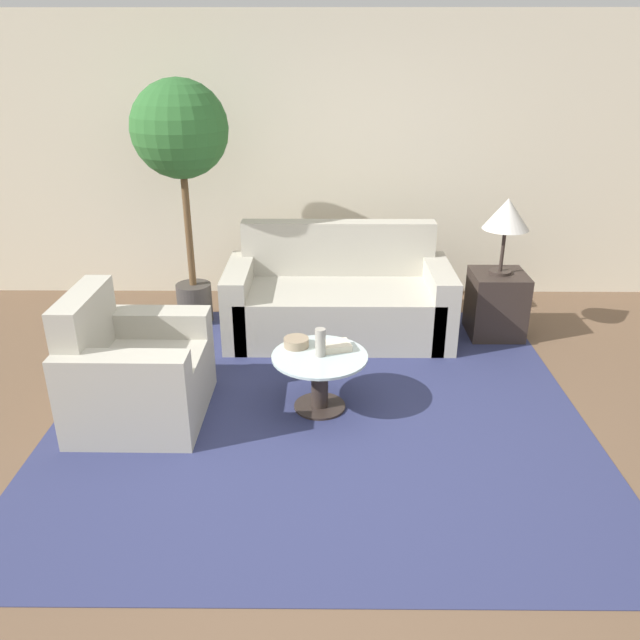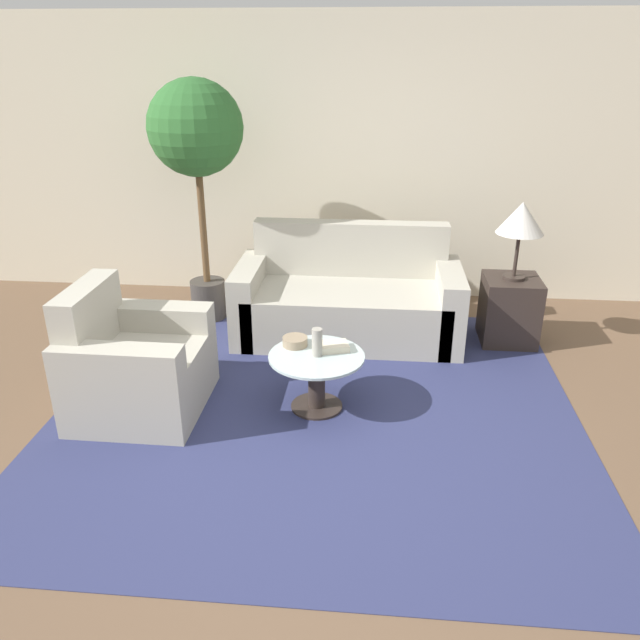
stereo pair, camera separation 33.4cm
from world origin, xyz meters
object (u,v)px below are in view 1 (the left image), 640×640
Objects in this scene: table_lamp at (507,215)px; vase at (320,342)px; potted_plant at (181,142)px; sofa_main at (338,300)px; armchair at (132,376)px; coffee_table at (320,374)px; bowl at (296,342)px; book_stack at (334,346)px.

table_lamp is 3.26× the size of vase.
potted_plant is 10.77× the size of vase.
sofa_main is 2.08× the size of armchair.
sofa_main is at bearing 83.49° from vase.
potted_plant is at bearing 127.38° from coffee_table.
coffee_table is (-0.15, -1.27, -0.03)m from sofa_main.
coffee_table is 2.29m from potted_plant.
sofa_main reaches higher than coffee_table.
bowl is 0.26m from book_stack.
coffee_table is 3.34× the size of vase.
book_stack is (0.26, -0.04, -0.01)m from bowl.
bowl is at bearing -146.62° from table_lamp.
table_lamp reaches higher than sofa_main.
book_stack is at bearing 45.30° from vase.
vase is at bearing -85.25° from armchair.
book_stack is (0.09, 0.09, 0.16)m from coffee_table.
sofa_main is 9.72× the size of vase.
armchair is 2.04m from potted_plant.
sofa_main is 1.28m from coffee_table.
coffee_table is at bearing -85.16° from armchair.
bowl is 0.69× the size of book_stack.
potted_plant is 8.32× the size of book_stack.
vase reaches higher than coffee_table.
table_lamp is at bearing 39.35° from coffee_table.
bowl is (-0.17, 0.14, -0.07)m from vase.
potted_plant is at bearing 174.28° from table_lamp.
sofa_main reaches higher than vase.
vase is 0.22m from bowl.
armchair is 1.26m from vase.
table_lamp reaches higher than bowl.
coffee_table is (1.24, 0.09, -0.03)m from armchair.
book_stack is at bearing -92.66° from sofa_main.
vase is at bearing -52.56° from potted_plant.
armchair is at bearing -175.78° from vase.
bowl is at bearing 154.69° from book_stack.
potted_plant is (0.10, 1.58, 1.28)m from armchair.
coffee_table is 0.24m from vase.
vase is (-1.49, -1.23, -0.55)m from table_lamp.
book_stack is at bearing -9.96° from bowl.
vase is at bearing -96.51° from sofa_main.
sofa_main is at bearing 177.91° from table_lamp.
table_lamp is (1.49, 1.22, 0.78)m from coffee_table.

